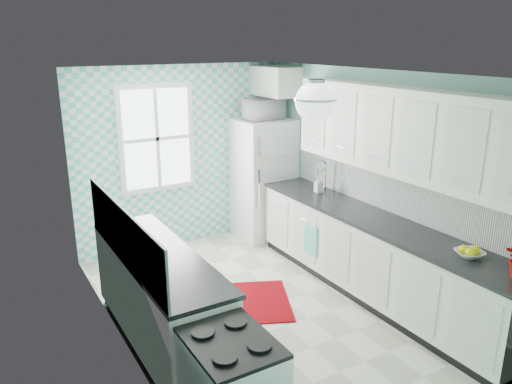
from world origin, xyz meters
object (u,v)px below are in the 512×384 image
fridge (263,179)px  microwave (264,109)px  sink (314,193)px  fruit_bowl (469,254)px  ceiling_light (316,101)px

fridge → microwave: size_ratio=3.34×
sink → fruit_bowl: 2.31m
ceiling_light → fridge: bearing=67.1°
fridge → sink: size_ratio=3.26×
fruit_bowl → sink: bearing=89.9°
ceiling_light → fridge: ceiling_light is taller
ceiling_light → microwave: ceiling_light is taller
ceiling_light → sink: size_ratio=0.66×
ceiling_light → fruit_bowl: ceiling_light is taller
ceiling_light → fridge: size_ratio=0.20×
microwave → fridge: bearing=50.5°
sink → microwave: size_ratio=1.02×
sink → fridge: bearing=97.3°
fridge → ceiling_light: bearing=-109.6°
fridge → fruit_bowl: size_ratio=7.17×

